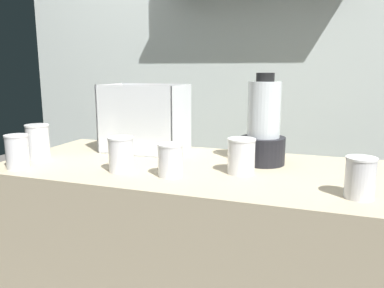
{
  "coord_description": "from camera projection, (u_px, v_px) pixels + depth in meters",
  "views": [
    {
      "loc": [
        0.44,
        -1.26,
        1.24
      ],
      "look_at": [
        0.0,
        0.0,
        0.98
      ],
      "focal_mm": 35.38,
      "sensor_mm": 36.0,
      "label": 1
    }
  ],
  "objects": [
    {
      "name": "juice_cup_orange_middle",
      "position": [
        121.0,
        156.0,
        1.29
      ],
      "size": [
        0.09,
        0.09,
        0.12
      ],
      "color": "white",
      "rests_on": "counter"
    },
    {
      "name": "juice_cup_pomegranate_right",
      "position": [
        171.0,
        162.0,
        1.23
      ],
      "size": [
        0.08,
        0.08,
        0.11
      ],
      "color": "white",
      "rests_on": "counter"
    },
    {
      "name": "juice_cup_mango_rightmost",
      "position": [
        360.0,
        180.0,
        1.02
      ],
      "size": [
        0.08,
        0.08,
        0.11
      ],
      "color": "white",
      "rests_on": "counter"
    },
    {
      "name": "back_wall_unit",
      "position": [
        240.0,
        65.0,
        2.01
      ],
      "size": [
        2.6,
        0.24,
        2.5
      ],
      "color": "silver",
      "rests_on": "ground_plane"
    },
    {
      "name": "blender_pitcher",
      "position": [
        263.0,
        129.0,
        1.38
      ],
      "size": [
        0.16,
        0.16,
        0.33
      ],
      "color": "black",
      "rests_on": "counter"
    },
    {
      "name": "counter",
      "position": [
        192.0,
        278.0,
        1.46
      ],
      "size": [
        1.4,
        0.64,
        0.9
      ],
      "primitive_type": "cube",
      "color": "tan",
      "rests_on": "ground_plane"
    },
    {
      "name": "carrot_display_bin",
      "position": [
        145.0,
        130.0,
        1.61
      ],
      "size": [
        0.34,
        0.22,
        0.28
      ],
      "color": "white",
      "rests_on": "counter"
    },
    {
      "name": "juice_cup_pomegranate_left",
      "position": [
        17.0,
        154.0,
        1.32
      ],
      "size": [
        0.08,
        0.08,
        0.12
      ],
      "color": "white",
      "rests_on": "counter"
    },
    {
      "name": "juice_cup_carrot_far_right",
      "position": [
        241.0,
        158.0,
        1.26
      ],
      "size": [
        0.09,
        0.09,
        0.12
      ],
      "color": "white",
      "rests_on": "counter"
    },
    {
      "name": "juice_cup_beet_far_left",
      "position": [
        38.0,
        144.0,
        1.47
      ],
      "size": [
        0.09,
        0.09,
        0.13
      ],
      "color": "white",
      "rests_on": "counter"
    }
  ]
}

